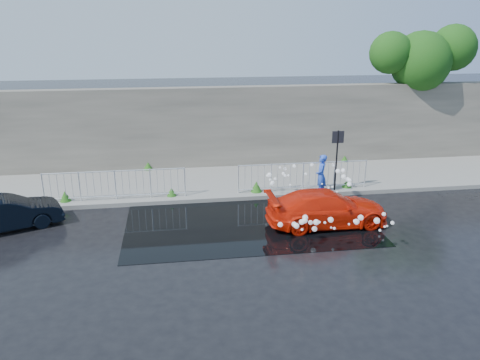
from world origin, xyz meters
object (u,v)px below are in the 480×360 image
object	(u,v)px
sign_post	(337,151)
person	(321,176)
dark_car	(6,213)
red_car	(327,208)

from	to	relation	value
sign_post	person	bearing A→B (deg)	-170.51
sign_post	dark_car	size ratio (longest dim) A/B	0.76
person	sign_post	bearing A→B (deg)	115.67
red_car	person	size ratio (longest dim) A/B	2.45
red_car	dark_car	xyz separation A→B (m)	(-10.16, 1.10, -0.03)
red_car	dark_car	size ratio (longest dim) A/B	1.19
sign_post	red_car	size ratio (longest dim) A/B	0.63
red_car	person	bearing A→B (deg)	-14.77
sign_post	red_car	world-z (taller)	sign_post
red_car	dark_car	distance (m)	10.22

